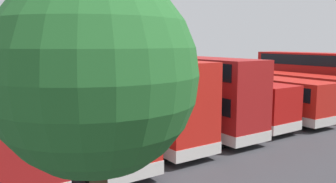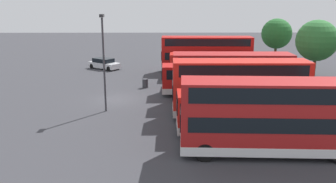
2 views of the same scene
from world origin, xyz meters
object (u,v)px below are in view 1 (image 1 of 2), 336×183
(bus_double_decker_near_end, at_px, (317,77))
(car_hatchback_silver, at_px, (228,81))
(bus_double_decker_sixth, at_px, (140,97))
(bus_double_decker_fifth, at_px, (192,91))
(bus_single_deck_third, at_px, (266,95))
(waste_bin_yellow, at_px, (191,97))
(bus_single_deck_second, at_px, (296,91))
(bus_double_decker_far_end, at_px, (4,112))
(lamp_post_tall, at_px, (92,52))
(bus_single_deck_seventh, at_px, (81,121))
(bus_single_deck_fourth, at_px, (222,98))

(bus_double_decker_near_end, height_order, car_hatchback_silver, bus_double_decker_near_end)
(bus_double_decker_sixth, bearing_deg, bus_double_decker_fifth, 179.42)
(bus_single_deck_third, xyz_separation_m, waste_bin_yellow, (0.53, -8.06, -1.14))
(bus_single_deck_second, xyz_separation_m, bus_double_decker_far_end, (21.39, 0.34, 0.83))
(bus_double_decker_far_end, bearing_deg, lamp_post_tall, -128.28)
(bus_single_deck_third, relative_size, car_hatchback_silver, 2.21)
(waste_bin_yellow, bearing_deg, bus_double_decker_sixth, 38.34)
(bus_single_deck_seventh, distance_m, bus_double_decker_far_end, 3.50)
(lamp_post_tall, bearing_deg, waste_bin_yellow, 160.78)
(bus_double_decker_fifth, bearing_deg, bus_single_deck_second, -179.98)
(bus_double_decker_sixth, xyz_separation_m, lamp_post_tall, (-1.73, -10.75, 2.21))
(bus_single_deck_fourth, height_order, bus_double_decker_sixth, bus_double_decker_sixth)
(bus_single_deck_second, xyz_separation_m, bus_single_deck_seventh, (17.99, 0.35, 0.00))
(bus_single_deck_second, bearing_deg, lamp_post_tall, -40.51)
(bus_double_decker_fifth, bearing_deg, bus_double_decker_sixth, -0.58)
(bus_double_decker_sixth, xyz_separation_m, waste_bin_yellow, (-9.96, -7.88, -1.97))
(bus_single_deck_third, relative_size, bus_double_decker_fifth, 0.98)
(bus_double_decker_near_end, bearing_deg, lamp_post_tall, -31.96)
(bus_single_deck_fourth, xyz_separation_m, waste_bin_yellow, (-3.02, -7.22, -1.15))
(bus_single_deck_third, height_order, lamp_post_tall, lamp_post_tall)
(lamp_post_tall, xyz_separation_m, waste_bin_yellow, (-8.23, 2.87, -4.18))
(bus_single_deck_fourth, distance_m, bus_double_decker_fifth, 3.44)
(bus_double_decker_fifth, bearing_deg, waste_bin_yellow, -128.44)
(bus_single_deck_seventh, xyz_separation_m, car_hatchback_silver, (-24.40, -14.32, -0.92))
(lamp_post_tall, bearing_deg, bus_double_decker_fifth, 100.24)
(bus_double_decker_sixth, relative_size, car_hatchback_silver, 2.27)
(bus_single_deck_second, distance_m, waste_bin_yellow, 9.12)
(bus_single_deck_third, xyz_separation_m, bus_single_deck_fourth, (3.54, -0.84, 0.00))
(bus_double_decker_sixth, height_order, waste_bin_yellow, bus_double_decker_sixth)
(bus_double_decker_near_end, distance_m, bus_single_deck_third, 7.73)
(bus_single_deck_second, bearing_deg, bus_double_decker_sixth, -0.13)
(bus_double_decker_near_end, xyz_separation_m, bus_double_decker_fifth, (14.46, 0.55, -0.00))
(bus_single_deck_third, height_order, car_hatchback_silver, bus_single_deck_third)
(bus_double_decker_near_end, bearing_deg, bus_double_decker_sixth, 1.62)
(bus_single_deck_fourth, xyz_separation_m, bus_single_deck_seventh, (10.58, 1.04, -0.00))
(bus_single_deck_second, relative_size, car_hatchback_silver, 2.31)
(bus_single_deck_seventh, distance_m, car_hatchback_silver, 28.31)
(bus_double_decker_fifth, distance_m, lamp_post_tall, 11.18)
(bus_double_decker_far_end, bearing_deg, car_hatchback_silver, -152.78)
(bus_single_deck_fourth, bearing_deg, bus_double_decker_far_end, 4.20)
(bus_single_deck_third, bearing_deg, bus_single_deck_fourth, -13.33)
(bus_single_deck_seventh, relative_size, lamp_post_tall, 1.36)
(bus_double_decker_near_end, relative_size, bus_double_decker_far_end, 1.07)
(bus_double_decker_far_end, bearing_deg, bus_double_decker_near_end, -178.00)
(bus_double_decker_sixth, bearing_deg, bus_single_deck_seventh, 6.06)
(bus_single_deck_fourth, bearing_deg, bus_single_deck_second, 174.66)
(bus_double_decker_near_end, relative_size, bus_double_decker_sixth, 1.09)
(bus_single_deck_fourth, distance_m, waste_bin_yellow, 7.91)
(bus_single_deck_fourth, xyz_separation_m, lamp_post_tall, (5.21, -10.09, 3.03))
(lamp_post_tall, height_order, waste_bin_yellow, lamp_post_tall)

